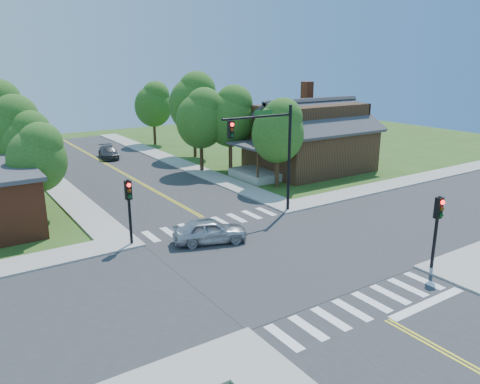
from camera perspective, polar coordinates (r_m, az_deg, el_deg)
ground at (r=24.94m, az=3.96°, el=-7.90°), size 100.00×100.00×0.00m
road_ns at (r=24.93m, az=3.96°, el=-7.85°), size 10.00×90.00×0.04m
road_ew at (r=24.93m, az=3.96°, el=-7.84°), size 90.00×10.00×0.04m
intersection_patch at (r=24.94m, az=3.96°, el=-7.90°), size 10.20×10.20×0.06m
sidewalk_ne at (r=46.20m, az=7.64°, el=3.29°), size 40.00×40.00×0.14m
crosswalk_north at (r=29.71m, az=-3.33°, el=-3.79°), size 8.85×2.00×0.01m
crosswalk_south at (r=20.88m, az=14.64°, el=-13.28°), size 8.85×2.00×0.01m
centerline at (r=24.92m, az=3.96°, el=-7.80°), size 0.30×90.00×0.01m
stop_bar at (r=21.96m, az=21.90°, el=-12.58°), size 4.60×0.45×0.09m
signal_mast_ne at (r=30.09m, az=3.59°, el=5.93°), size 5.30×0.42×7.20m
signal_pole_se at (r=24.35m, az=22.95°, el=-3.06°), size 0.34×0.42×3.80m
signal_pole_nw at (r=26.11m, az=-13.38°, el=-0.97°), size 0.34×0.42×3.80m
house_ne at (r=43.97m, az=8.45°, el=6.94°), size 13.05×8.80×7.11m
tree_e_a at (r=37.26m, az=4.80°, el=7.62°), size 4.23×4.02×7.19m
tree_e_b at (r=43.04m, az=-1.07°, el=9.38°), size 4.63×4.40×7.87m
tree_e_c at (r=49.47m, az=-5.55°, el=10.95°), size 5.24×4.97×8.90m
tree_e_d at (r=57.70m, az=-10.45°, el=10.60°), size 4.46×4.24×7.58m
tree_w_a at (r=32.38m, az=-23.38°, el=4.04°), size 3.70×3.52×6.29m
tree_w_b at (r=38.26m, az=-25.93°, el=6.76°), size 4.50×4.28×7.66m
tree_house at (r=42.69m, az=-4.68°, el=9.09°), size 4.51×4.28×7.67m
tree_bldg at (r=37.19m, az=-24.46°, el=5.61°), size 3.87×3.68×6.58m
car_silver at (r=26.46m, az=-3.70°, el=-4.80°), size 4.23×5.17×1.41m
car_dgrey at (r=50.92m, az=-15.74°, el=4.63°), size 3.22×4.84×1.23m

